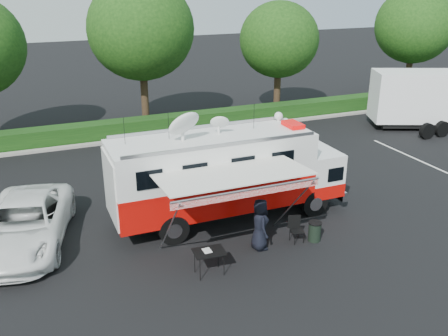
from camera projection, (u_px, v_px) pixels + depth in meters
The scene contains 10 objects.
ground_plane at pixel (229, 218), 19.48m from camera, with size 120.00×120.00×0.00m, color black.
back_border at pixel (161, 45), 29.19m from camera, with size 60.00×6.14×8.87m.
stall_lines at pixel (192, 191), 21.89m from camera, with size 24.12×5.50×0.01m.
command_truck at pixel (227, 174), 18.78m from camera, with size 9.04×2.49×4.34m.
awning at pixel (235, 178), 15.93m from camera, with size 4.93×2.55×2.98m.
white_suv at pixel (28, 244), 17.56m from camera, with size 2.71×5.87×1.63m, color white.
person at pixel (259, 248), 17.30m from camera, with size 0.90×0.59×1.84m, color black.
folding_table at pixel (209, 252), 15.54m from camera, with size 1.02×0.76×0.83m.
folding_chair at pixel (296, 226), 17.61m from camera, with size 0.57×0.60×0.95m.
trash_bin at pixel (315, 231), 17.68m from camera, with size 0.48×0.48×0.72m.
Camera 1 is at (-6.84, -16.06, 8.86)m, focal length 40.00 mm.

